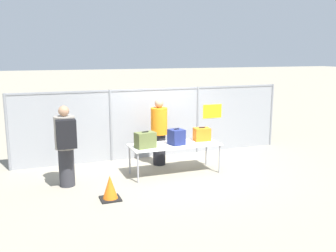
{
  "coord_description": "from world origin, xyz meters",
  "views": [
    {
      "loc": [
        -3.29,
        -8.22,
        2.85
      ],
      "look_at": [
        -0.02,
        0.45,
        1.05
      ],
      "focal_mm": 40.0,
      "sensor_mm": 36.0,
      "label": 1
    }
  ],
  "objects_px": {
    "traveler_hooded": "(66,143)",
    "utility_trailer": "(197,121)",
    "suitcase_olive": "(145,140)",
    "security_worker_near": "(159,131)",
    "traffic_cone": "(110,189)",
    "suitcase_orange": "(202,134)",
    "suitcase_navy": "(176,137)",
    "inspection_table": "(175,146)"
  },
  "relations": [
    {
      "from": "utility_trailer",
      "to": "suitcase_orange",
      "type": "bearing_deg",
      "value": -113.4
    },
    {
      "from": "security_worker_near",
      "to": "traffic_cone",
      "type": "xyz_separation_m",
      "value": [
        -1.7,
        -1.91,
        -0.66
      ]
    },
    {
      "from": "inspection_table",
      "to": "security_worker_near",
      "type": "height_order",
      "value": "security_worker_near"
    },
    {
      "from": "suitcase_olive",
      "to": "suitcase_navy",
      "type": "bearing_deg",
      "value": 3.16
    },
    {
      "from": "utility_trailer",
      "to": "traffic_cone",
      "type": "bearing_deg",
      "value": -128.88
    },
    {
      "from": "security_worker_near",
      "to": "utility_trailer",
      "type": "xyz_separation_m",
      "value": [
        2.74,
        3.59,
        -0.53
      ]
    },
    {
      "from": "suitcase_olive",
      "to": "suitcase_navy",
      "type": "height_order",
      "value": "suitcase_navy"
    },
    {
      "from": "suitcase_navy",
      "to": "security_worker_near",
      "type": "xyz_separation_m",
      "value": [
        -0.14,
        0.85,
        -0.02
      ]
    },
    {
      "from": "traveler_hooded",
      "to": "suitcase_navy",
      "type": "bearing_deg",
      "value": -3.77
    },
    {
      "from": "suitcase_olive",
      "to": "security_worker_near",
      "type": "height_order",
      "value": "security_worker_near"
    },
    {
      "from": "traveler_hooded",
      "to": "utility_trailer",
      "type": "bearing_deg",
      "value": 36.79
    },
    {
      "from": "suitcase_orange",
      "to": "traveler_hooded",
      "type": "height_order",
      "value": "traveler_hooded"
    },
    {
      "from": "suitcase_olive",
      "to": "security_worker_near",
      "type": "bearing_deg",
      "value": 54.0
    },
    {
      "from": "security_worker_near",
      "to": "utility_trailer",
      "type": "bearing_deg",
      "value": -123.84
    },
    {
      "from": "security_worker_near",
      "to": "utility_trailer",
      "type": "height_order",
      "value": "security_worker_near"
    },
    {
      "from": "security_worker_near",
      "to": "suitcase_navy",
      "type": "bearing_deg",
      "value": 102.77
    },
    {
      "from": "traveler_hooded",
      "to": "traffic_cone",
      "type": "bearing_deg",
      "value": -59.94
    },
    {
      "from": "security_worker_near",
      "to": "utility_trailer",
      "type": "distance_m",
      "value": 4.55
    },
    {
      "from": "suitcase_olive",
      "to": "security_worker_near",
      "type": "relative_size",
      "value": 0.29
    },
    {
      "from": "traveler_hooded",
      "to": "traffic_cone",
      "type": "xyz_separation_m",
      "value": [
        0.71,
        -1.05,
        -0.75
      ]
    },
    {
      "from": "suitcase_orange",
      "to": "utility_trailer",
      "type": "height_order",
      "value": "suitcase_orange"
    },
    {
      "from": "inspection_table",
      "to": "utility_trailer",
      "type": "relative_size",
      "value": 0.63
    },
    {
      "from": "suitcase_navy",
      "to": "security_worker_near",
      "type": "bearing_deg",
      "value": 99.29
    },
    {
      "from": "suitcase_navy",
      "to": "utility_trailer",
      "type": "height_order",
      "value": "suitcase_navy"
    },
    {
      "from": "suitcase_navy",
      "to": "security_worker_near",
      "type": "distance_m",
      "value": 0.86
    },
    {
      "from": "traveler_hooded",
      "to": "security_worker_near",
      "type": "bearing_deg",
      "value": 15.56
    },
    {
      "from": "inspection_table",
      "to": "suitcase_orange",
      "type": "xyz_separation_m",
      "value": [
        0.77,
        0.12,
        0.2
      ]
    },
    {
      "from": "traveler_hooded",
      "to": "security_worker_near",
      "type": "xyz_separation_m",
      "value": [
        2.41,
        0.86,
        -0.09
      ]
    },
    {
      "from": "suitcase_olive",
      "to": "utility_trailer",
      "type": "height_order",
      "value": "suitcase_olive"
    },
    {
      "from": "suitcase_olive",
      "to": "suitcase_orange",
      "type": "height_order",
      "value": "suitcase_olive"
    },
    {
      "from": "traffic_cone",
      "to": "utility_trailer",
      "type": "bearing_deg",
      "value": 51.12
    },
    {
      "from": "suitcase_olive",
      "to": "suitcase_orange",
      "type": "relative_size",
      "value": 1.2
    },
    {
      "from": "inspection_table",
      "to": "security_worker_near",
      "type": "xyz_separation_m",
      "value": [
        -0.11,
        0.81,
        0.21
      ]
    },
    {
      "from": "traveler_hooded",
      "to": "traffic_cone",
      "type": "height_order",
      "value": "traveler_hooded"
    },
    {
      "from": "inspection_table",
      "to": "suitcase_navy",
      "type": "height_order",
      "value": "suitcase_navy"
    },
    {
      "from": "utility_trailer",
      "to": "suitcase_navy",
      "type": "bearing_deg",
      "value": -120.35
    },
    {
      "from": "traveler_hooded",
      "to": "utility_trailer",
      "type": "relative_size",
      "value": 0.51
    },
    {
      "from": "inspection_table",
      "to": "suitcase_navy",
      "type": "distance_m",
      "value": 0.23
    },
    {
      "from": "suitcase_navy",
      "to": "traveler_hooded",
      "type": "relative_size",
      "value": 0.22
    },
    {
      "from": "security_worker_near",
      "to": "traffic_cone",
      "type": "height_order",
      "value": "security_worker_near"
    },
    {
      "from": "utility_trailer",
      "to": "inspection_table",
      "type": "bearing_deg",
      "value": -120.82
    },
    {
      "from": "suitcase_olive",
      "to": "traffic_cone",
      "type": "xyz_separation_m",
      "value": [
        -1.05,
        -1.02,
        -0.67
      ]
    }
  ]
}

